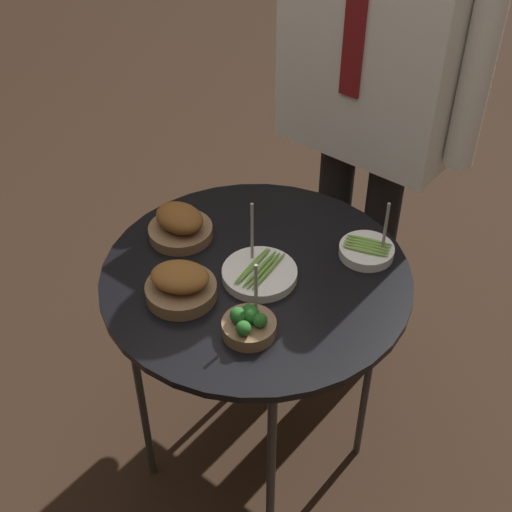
{
  "coord_description": "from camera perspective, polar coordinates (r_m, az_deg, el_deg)",
  "views": [
    {
      "loc": [
        0.73,
        -0.92,
        1.79
      ],
      "look_at": [
        0.0,
        0.0,
        0.78
      ],
      "focal_mm": 50.0,
      "sensor_mm": 36.0,
      "label": 1
    }
  ],
  "objects": [
    {
      "name": "bowl_asparagus_far_rim",
      "position": [
        1.64,
        8.86,
        0.48
      ],
      "size": [
        0.13,
        0.13,
        0.15
      ],
      "color": "white",
      "rests_on": "serving_cart"
    },
    {
      "name": "ground_plane",
      "position": [
        2.14,
        0.0,
        -16.04
      ],
      "size": [
        8.0,
        8.0,
        0.0
      ],
      "primitive_type": "plane",
      "color": "black"
    },
    {
      "name": "bowl_asparagus_center",
      "position": [
        1.57,
        0.28,
        -1.37
      ],
      "size": [
        0.17,
        0.17,
        0.17
      ],
      "color": "white",
      "rests_on": "serving_cart"
    },
    {
      "name": "bowl_broccoli_front_center",
      "position": [
        1.44,
        -0.58,
        -5.47
      ],
      "size": [
        0.11,
        0.11,
        0.16
      ],
      "color": "brown",
      "rests_on": "serving_cart"
    },
    {
      "name": "serving_cart",
      "position": [
        1.62,
        0.0,
        -2.72
      ],
      "size": [
        0.7,
        0.7,
        0.73
      ],
      "color": "black",
      "rests_on": "ground_plane"
    },
    {
      "name": "waiter_figure",
      "position": [
        1.83,
        9.43,
        14.7
      ],
      "size": [
        0.59,
        0.22,
        1.59
      ],
      "color": "black",
      "rests_on": "ground_plane"
    },
    {
      "name": "bowl_roast_front_right",
      "position": [
        1.52,
        -6.05,
        -2.3
      ],
      "size": [
        0.16,
        0.15,
        0.08
      ],
      "color": "brown",
      "rests_on": "serving_cart"
    },
    {
      "name": "bowl_roast_back_left",
      "position": [
        1.67,
        -6.1,
        2.5
      ],
      "size": [
        0.15,
        0.15,
        0.08
      ],
      "color": "brown",
      "rests_on": "serving_cart"
    }
  ]
}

